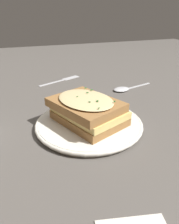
# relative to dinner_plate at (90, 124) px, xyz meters

# --- Properties ---
(ground_plane) EXTENTS (2.40, 2.40, 0.00)m
(ground_plane) POSITION_rel_dinner_plate_xyz_m (-0.00, -0.01, -0.01)
(ground_plane) COLOR #514C47
(dinner_plate) EXTENTS (0.25, 0.25, 0.01)m
(dinner_plate) POSITION_rel_dinner_plate_xyz_m (0.00, 0.00, 0.00)
(dinner_plate) COLOR silver
(dinner_plate) RESTS_ON ground_plane
(sandwich) EXTENTS (0.19, 0.17, 0.06)m
(sandwich) POSITION_rel_dinner_plate_xyz_m (0.00, -0.00, 0.04)
(sandwich) COLOR olive
(sandwich) RESTS_ON dinner_plate
(fork) EXTENTS (0.09, 0.17, 0.00)m
(fork) POSITION_rel_dinner_plate_xyz_m (-0.38, 0.03, -0.01)
(fork) COLOR silver
(fork) RESTS_ON ground_plane
(spoon) EXTENTS (0.07, 0.17, 0.01)m
(spoon) POSITION_rel_dinner_plate_xyz_m (-0.20, 0.19, -0.00)
(spoon) COLOR silver
(spoon) RESTS_ON ground_plane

